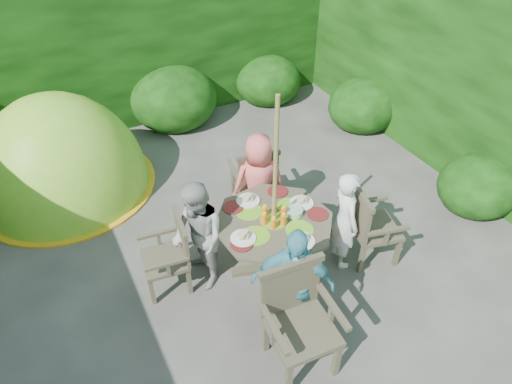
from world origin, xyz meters
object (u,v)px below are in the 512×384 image
child_right (345,220)px  child_back (259,183)px  parasol_pole (275,195)px  garden_chair_left (171,254)px  garden_chair_front (298,317)px  dome_tent (70,188)px  child_front (292,284)px  patio_table (274,228)px  child_left (198,237)px  garden_chair_right (369,224)px  garden_chair_back (255,178)px

child_right → child_back: (-0.53, 1.00, 0.03)m
parasol_pole → garden_chair_left: parasol_pole is taller
garden_chair_front → dome_tent: size_ratio=0.37×
garden_chair_left → child_front: child_front is taller
patio_table → child_back: 0.80m
patio_table → parasol_pole: (-0.00, 0.00, 0.47)m
child_right → child_front: 1.13m
patio_table → dome_tent: dome_tent is taller
garden_chair_front → child_right: child_right is taller
garden_chair_front → child_left: child_left is taller
garden_chair_left → parasol_pole: bearing=79.4°
garden_chair_right → garden_chair_left: bearing=86.9°
garden_chair_left → child_left: size_ratio=0.65×
child_left → dome_tent: dome_tent is taller
garden_chair_right → child_back: 1.37m
child_left → dome_tent: (-1.03, 2.41, -0.66)m
garden_chair_left → garden_chair_front: garden_chair_front is taller
garden_chair_back → garden_chair_front: size_ratio=0.88×
garden_chair_right → child_right: (-0.28, 0.09, 0.12)m
parasol_pole → patio_table: bearing=-4.0°
child_back → child_front: child_front is taller
patio_table → garden_chair_right: size_ratio=1.71×
child_left → dome_tent: bearing=-159.2°
patio_table → dome_tent: 3.26m
child_left → child_front: child_front is taller
garden_chair_front → child_right: size_ratio=0.85×
patio_table → garden_chair_left: size_ratio=1.88×
dome_tent → patio_table: bearing=-71.9°
garden_chair_back → garden_chair_right: bearing=128.5°
garden_chair_left → garden_chair_back: (1.38, 0.72, 0.03)m
parasol_pole → child_left: 0.91m
child_back → child_front: 1.60m
garden_chair_back → child_back: child_back is taller
garden_chair_right → child_left: child_left is taller
parasol_pole → garden_chair_back: bearing=72.8°
garden_chair_left → garden_chair_back: 1.56m
child_right → child_back: size_ratio=0.96×
garden_chair_front → child_back: (0.56, 1.80, 0.09)m
child_left → garden_chair_back: bearing=124.6°
child_right → dome_tent: 3.90m
child_back → dome_tent: dome_tent is taller
child_right → parasol_pole: bearing=84.7°
garden_chair_back → child_back: bearing=82.2°
garden_chair_back → garden_chair_left: bearing=38.2°
garden_chair_back → dome_tent: size_ratio=0.33×
garden_chair_right → garden_chair_front: garden_chair_front is taller
patio_table → child_back: bearing=73.5°
garden_chair_back → child_right: (0.44, -1.28, 0.13)m
child_right → dome_tent: bearing=53.2°
garden_chair_back → garden_chair_front: 2.19m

